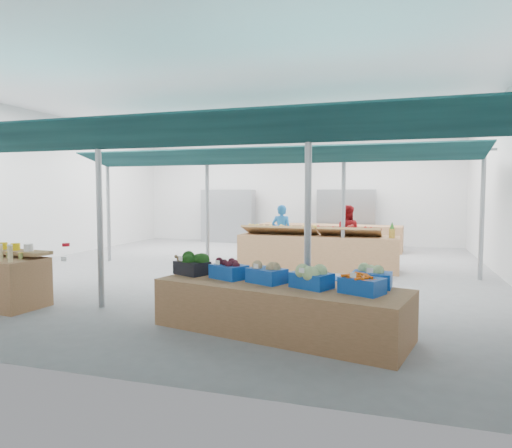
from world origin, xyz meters
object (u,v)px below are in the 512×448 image
Objects in this scene: vendor_left at (282,233)px; veg_counter at (279,308)px; crate_stack at (349,299)px; vendor_right at (346,234)px; fruit_counter at (317,252)px.

veg_counter is at bearing 104.25° from vendor_left.
veg_counter is 1.26m from crate_stack.
crate_stack is 0.40× the size of vendor_left.
veg_counter is 2.19× the size of vendor_left.
vendor_right is (1.80, 0.00, 0.00)m from vendor_left.
vendor_right is at bearing -179.43° from vendor_left.
crate_stack is 5.56m from vendor_right.
vendor_left is (-1.57, 6.44, 0.45)m from veg_counter.
vendor_left is at bearing 0.57° from vendor_right.
vendor_left reaches higher than crate_stack.
veg_counter is 5.35m from fruit_counter.
crate_stack is (1.22, -4.40, -0.11)m from fruit_counter.
veg_counter is 6.64m from vendor_left.
fruit_counter is 1.31m from vendor_right.
fruit_counter is 1.67m from vendor_left.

